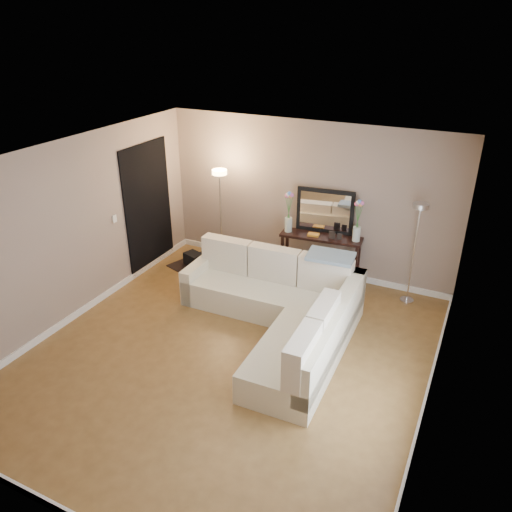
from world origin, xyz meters
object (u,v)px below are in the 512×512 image
at_px(sectional_sofa, 283,308).
at_px(floor_lamp_lit, 220,199).
at_px(console_table, 315,255).
at_px(floor_lamp_unlit, 417,234).

height_order(sectional_sofa, floor_lamp_lit, floor_lamp_lit).
bearing_deg(console_table, sectional_sofa, -86.73).
distance_m(floor_lamp_lit, floor_lamp_unlit, 3.25).
height_order(console_table, floor_lamp_lit, floor_lamp_lit).
distance_m(sectional_sofa, floor_lamp_unlit, 2.29).
bearing_deg(floor_lamp_lit, console_table, 6.07).
bearing_deg(sectional_sofa, floor_lamp_unlit, 46.58).
xyz_separation_m(floor_lamp_lit, floor_lamp_unlit, (3.25, 0.14, -0.09)).
bearing_deg(floor_lamp_lit, floor_lamp_unlit, 2.55).
bearing_deg(console_table, floor_lamp_unlit, -1.27).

